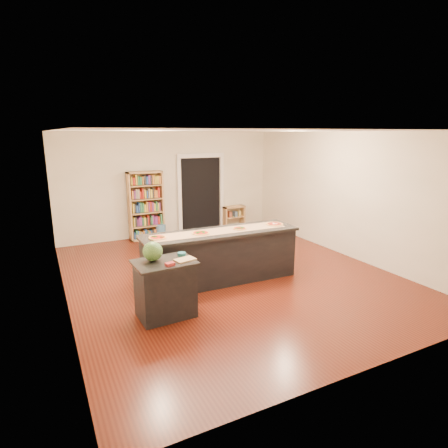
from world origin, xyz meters
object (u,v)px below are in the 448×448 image
waste_bin (161,231)px  low_shelf (234,217)px  side_counter (165,289)px  watermelon (153,251)px  bookshelf (146,206)px  kitchen_island (220,256)px

waste_bin → low_shelf: bearing=2.7°
side_counter → watermelon: 0.61m
low_shelf → watermelon: (-3.68, -4.31, 0.71)m
bookshelf → waste_bin: bearing=-14.0°
low_shelf → side_counter: bearing=-128.8°
side_counter → watermelon: watermelon is taller
watermelon → kitchen_island: bearing=27.5°
waste_bin → kitchen_island: bearing=-88.1°
side_counter → watermelon: (-0.14, 0.10, 0.59)m
side_counter → low_shelf: size_ratio=1.37×
kitchen_island → watermelon: 1.80m
side_counter → waste_bin: size_ratio=2.35×
low_shelf → waste_bin: low_shelf is taller
waste_bin → bookshelf: bearing=166.0°
side_counter → waste_bin: bearing=71.4°
low_shelf → waste_bin: (-2.28, -0.11, -0.14)m
bookshelf → watermelon: size_ratio=6.06×
waste_bin → side_counter: bearing=-106.4°
bookshelf → waste_bin: (0.35, -0.09, -0.71)m
kitchen_island → watermelon: (-1.52, -0.79, 0.54)m
bookshelf → watermelon: bookshelf is taller
kitchen_island → waste_bin: bearing=93.6°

